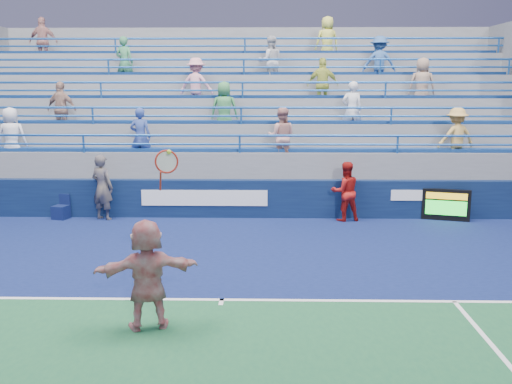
{
  "coord_description": "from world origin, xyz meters",
  "views": [
    {
      "loc": [
        0.81,
        -9.55,
        3.76
      ],
      "look_at": [
        0.56,
        2.5,
        1.5
      ],
      "focal_mm": 40.0,
      "sensor_mm": 36.0,
      "label": 1
    }
  ],
  "objects_px": {
    "serve_speed_board": "(446,205)",
    "ball_girl": "(345,192)",
    "judge_chair": "(61,211)",
    "tennis_player": "(147,274)",
    "line_judge": "(102,187)"
  },
  "relations": [
    {
      "from": "serve_speed_board",
      "to": "ball_girl",
      "type": "height_order",
      "value": "ball_girl"
    },
    {
      "from": "judge_chair",
      "to": "tennis_player",
      "type": "bearing_deg",
      "value": -61.2
    },
    {
      "from": "tennis_player",
      "to": "ball_girl",
      "type": "bearing_deg",
      "value": 61.1
    },
    {
      "from": "serve_speed_board",
      "to": "line_judge",
      "type": "distance_m",
      "value": 9.69
    },
    {
      "from": "judge_chair",
      "to": "line_judge",
      "type": "xyz_separation_m",
      "value": [
        1.23,
        -0.03,
        0.71
      ]
    },
    {
      "from": "tennis_player",
      "to": "ball_girl",
      "type": "height_order",
      "value": "tennis_player"
    },
    {
      "from": "judge_chair",
      "to": "ball_girl",
      "type": "xyz_separation_m",
      "value": [
        8.06,
        -0.04,
        0.61
      ]
    },
    {
      "from": "serve_speed_board",
      "to": "judge_chair",
      "type": "xyz_separation_m",
      "value": [
        -10.91,
        -0.03,
        -0.23
      ]
    },
    {
      "from": "line_judge",
      "to": "serve_speed_board",
      "type": "bearing_deg",
      "value": -156.16
    },
    {
      "from": "line_judge",
      "to": "ball_girl",
      "type": "bearing_deg",
      "value": -156.6
    },
    {
      "from": "judge_chair",
      "to": "line_judge",
      "type": "bearing_deg",
      "value": -1.57
    },
    {
      "from": "serve_speed_board",
      "to": "tennis_player",
      "type": "xyz_separation_m",
      "value": [
        -6.87,
        -7.37,
        0.43
      ]
    },
    {
      "from": "serve_speed_board",
      "to": "line_judge",
      "type": "height_order",
      "value": "line_judge"
    },
    {
      "from": "judge_chair",
      "to": "ball_girl",
      "type": "height_order",
      "value": "ball_girl"
    },
    {
      "from": "judge_chair",
      "to": "line_judge",
      "type": "relative_size",
      "value": 0.38
    }
  ]
}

